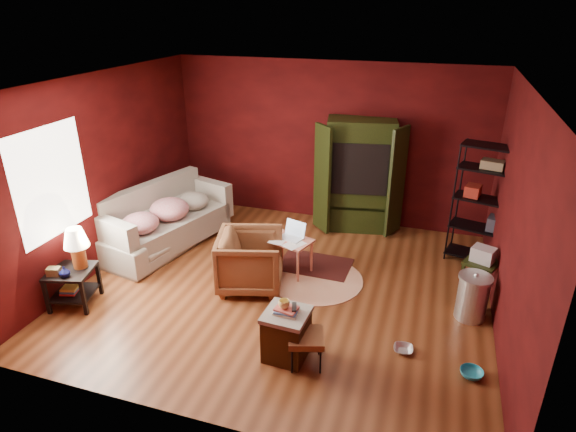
% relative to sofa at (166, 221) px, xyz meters
% --- Properties ---
extents(room, '(5.54, 5.04, 2.84)m').
position_rel_sofa_xyz_m(room, '(2.16, -0.63, 0.96)').
color(room, brown).
rests_on(room, ground).
extents(sofa, '(1.10, 2.34, 0.88)m').
position_rel_sofa_xyz_m(sofa, '(0.00, 0.00, 0.00)').
color(sofa, gray).
rests_on(sofa, ground).
extents(armchair, '(1.00, 1.04, 0.88)m').
position_rel_sofa_xyz_m(armchair, '(1.76, -0.73, -0.00)').
color(armchair, black).
rests_on(armchair, ground).
extents(pet_bowl_steel, '(0.23, 0.07, 0.22)m').
position_rel_sofa_xyz_m(pet_bowl_steel, '(3.94, -1.50, -0.33)').
color(pet_bowl_steel, silver).
rests_on(pet_bowl_steel, ground).
extents(pet_bowl_turquoise, '(0.26, 0.13, 0.24)m').
position_rel_sofa_xyz_m(pet_bowl_turquoise, '(4.67, -1.69, -0.32)').
color(pet_bowl_turquoise, teal).
rests_on(pet_bowl_turquoise, ground).
extents(vase, '(0.14, 0.14, 0.13)m').
position_rel_sofa_xyz_m(vase, '(-0.23, -2.00, 0.13)').
color(vase, '#0D1041').
rests_on(vase, side_table).
extents(mug, '(0.13, 0.10, 0.12)m').
position_rel_sofa_xyz_m(mug, '(2.66, -1.99, 0.27)').
color(mug, '#F6D878').
rests_on(mug, hamper).
extents(side_table, '(0.66, 0.66, 1.06)m').
position_rel_sofa_xyz_m(side_table, '(-0.25, -1.79, 0.20)').
color(side_table, black).
rests_on(side_table, ground).
extents(sofa_cushions, '(1.46, 2.36, 0.92)m').
position_rel_sofa_xyz_m(sofa_cushions, '(-0.03, 0.02, 0.01)').
color(sofa_cushions, gray).
rests_on(sofa_cushions, sofa).
extents(hamper, '(0.50, 0.50, 0.67)m').
position_rel_sofa_xyz_m(hamper, '(2.68, -1.98, -0.14)').
color(hamper, '#42250F').
rests_on(hamper, ground).
extents(footstool, '(0.47, 0.47, 0.39)m').
position_rel_sofa_xyz_m(footstool, '(2.93, -2.04, -0.10)').
color(footstool, black).
rests_on(footstool, ground).
extents(rug_round, '(1.75, 1.75, 0.01)m').
position_rel_sofa_xyz_m(rug_round, '(2.59, -0.31, -0.44)').
color(rug_round, beige).
rests_on(rug_round, ground).
extents(rug_oriental, '(1.09, 0.74, 0.01)m').
position_rel_sofa_xyz_m(rug_oriental, '(2.47, 0.09, -0.43)').
color(rug_oriental, '#541916').
rests_on(rug_oriental, ground).
extents(laptop_desk, '(0.72, 0.62, 0.76)m').
position_rel_sofa_xyz_m(laptop_desk, '(2.16, -0.19, 0.03)').
color(laptop_desk, '#FF9174').
rests_on(laptop_desk, ground).
extents(tv_armoire, '(1.49, 0.97, 1.93)m').
position_rel_sofa_xyz_m(tv_armoire, '(2.81, 1.62, 0.56)').
color(tv_armoire, black).
rests_on(tv_armoire, ground).
extents(wire_shelving, '(0.97, 0.60, 1.84)m').
position_rel_sofa_xyz_m(wire_shelving, '(4.81, 0.97, 0.57)').
color(wire_shelving, black).
rests_on(wire_shelving, ground).
extents(small_stand, '(0.51, 0.51, 0.78)m').
position_rel_sofa_xyz_m(small_stand, '(4.76, -0.13, 0.14)').
color(small_stand, black).
rests_on(small_stand, ground).
extents(trash_can, '(0.48, 0.48, 0.65)m').
position_rel_sofa_xyz_m(trash_can, '(4.67, -0.58, -0.14)').
color(trash_can, white).
rests_on(trash_can, ground).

